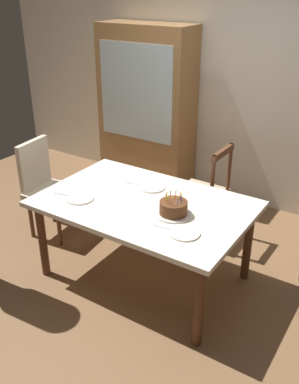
% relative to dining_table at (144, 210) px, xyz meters
% --- Properties ---
extents(ground, '(6.40, 6.40, 0.00)m').
position_rel_dining_table_xyz_m(ground, '(0.00, 0.00, -0.65)').
color(ground, brown).
extents(back_wall, '(6.40, 0.10, 2.60)m').
position_rel_dining_table_xyz_m(back_wall, '(0.00, 1.85, 0.65)').
color(back_wall, silver).
rests_on(back_wall, ground).
extents(dining_table, '(1.67, 1.09, 0.72)m').
position_rel_dining_table_xyz_m(dining_table, '(0.00, 0.00, 0.00)').
color(dining_table, silver).
rests_on(dining_table, ground).
extents(birthday_cake, '(0.28, 0.28, 0.18)m').
position_rel_dining_table_xyz_m(birthday_cake, '(0.30, -0.05, 0.13)').
color(birthday_cake, silver).
rests_on(birthday_cake, dining_table).
extents(plate_near_celebrant, '(0.22, 0.22, 0.01)m').
position_rel_dining_table_xyz_m(plate_near_celebrant, '(-0.46, -0.25, 0.08)').
color(plate_near_celebrant, silver).
rests_on(plate_near_celebrant, dining_table).
extents(plate_far_side, '(0.22, 0.22, 0.01)m').
position_rel_dining_table_xyz_m(plate_far_side, '(-0.08, 0.25, 0.08)').
color(plate_far_side, silver).
rests_on(plate_far_side, dining_table).
extents(plate_near_guest, '(0.22, 0.22, 0.01)m').
position_rel_dining_table_xyz_m(plate_near_guest, '(0.50, -0.25, 0.08)').
color(plate_near_guest, silver).
rests_on(plate_near_guest, dining_table).
extents(fork_near_celebrant, '(0.18, 0.05, 0.01)m').
position_rel_dining_table_xyz_m(fork_near_celebrant, '(-0.62, -0.26, 0.08)').
color(fork_near_celebrant, silver).
rests_on(fork_near_celebrant, dining_table).
extents(fork_far_side, '(0.18, 0.02, 0.01)m').
position_rel_dining_table_xyz_m(fork_far_side, '(-0.24, 0.23, 0.08)').
color(fork_far_side, silver).
rests_on(fork_far_side, dining_table).
extents(fork_near_guest, '(0.18, 0.03, 0.01)m').
position_rel_dining_table_xyz_m(fork_near_guest, '(0.34, -0.26, 0.08)').
color(fork_near_guest, silver).
rests_on(fork_near_guest, dining_table).
extents(chair_spindle_back, '(0.45, 0.45, 0.95)m').
position_rel_dining_table_xyz_m(chair_spindle_back, '(0.11, 0.87, -0.19)').
color(chair_spindle_back, tan).
rests_on(chair_spindle_back, ground).
extents(chair_upholstered, '(0.49, 0.49, 0.95)m').
position_rel_dining_table_xyz_m(chair_upholstered, '(-1.22, 0.09, -0.11)').
color(chair_upholstered, beige).
rests_on(chair_upholstered, ground).
extents(china_cabinet, '(1.10, 0.45, 1.90)m').
position_rel_dining_table_xyz_m(china_cabinet, '(-1.00, 1.56, 0.31)').
color(china_cabinet, '#9E7042').
rests_on(china_cabinet, ground).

